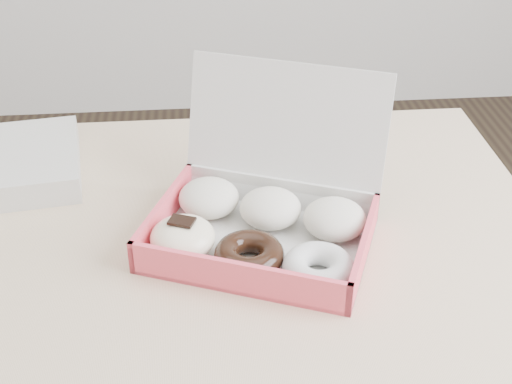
{
  "coord_description": "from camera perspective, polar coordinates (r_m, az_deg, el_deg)",
  "views": [
    {
      "loc": [
        0.11,
        -0.77,
        1.33
      ],
      "look_at": [
        0.18,
        0.03,
        0.82
      ],
      "focal_mm": 50.0,
      "sensor_mm": 36.0,
      "label": 1
    }
  ],
  "objects": [
    {
      "name": "table",
      "position": [
        1.02,
        -10.25,
        -8.55
      ],
      "size": [
        1.2,
        0.8,
        0.75
      ],
      "color": "tan",
      "rests_on": "ground"
    },
    {
      "name": "donut_box",
      "position": [
        0.97,
        0.46,
        -2.13
      ],
      "size": [
        0.36,
        0.35,
        0.21
      ],
      "rotation": [
        0.0,
        0.0,
        -0.38
      ],
      "color": "silver",
      "rests_on": "table"
    }
  ]
}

